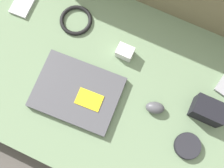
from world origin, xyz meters
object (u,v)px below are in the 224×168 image
speaker_puck (188,146)px  charger_brick (125,52)px  laptop (77,92)px  phone_black (23,3)px  camera_pouch (208,111)px  computer_mouse (155,108)px

speaker_puck → charger_brick: size_ratio=1.54×
charger_brick → laptop: bearing=-114.2°
phone_black → charger_brick: (0.44, -0.02, 0.02)m
camera_pouch → charger_brick: camera_pouch is taller
computer_mouse → charger_brick: charger_brick is taller
laptop → charger_brick: charger_brick is taller
computer_mouse → speaker_puck: (0.15, -0.07, -0.01)m
computer_mouse → phone_black: (-0.62, 0.16, -0.01)m
laptop → computer_mouse: 0.28m
speaker_puck → laptop: bearing=178.8°
camera_pouch → charger_brick: 0.35m
camera_pouch → charger_brick: size_ratio=1.81×
computer_mouse → camera_pouch: bearing=4.0°
laptop → phone_black: (-0.35, 0.23, -0.01)m
phone_black → charger_brick: 0.44m
laptop → camera_pouch: 0.46m
phone_black → charger_brick: size_ratio=1.87×
charger_brick → camera_pouch: bearing=-12.9°
laptop → speaker_puck: 0.42m
computer_mouse → phone_black: size_ratio=0.67×
camera_pouch → charger_brick: (-0.35, 0.08, -0.02)m
camera_pouch → speaker_puck: bearing=-95.7°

